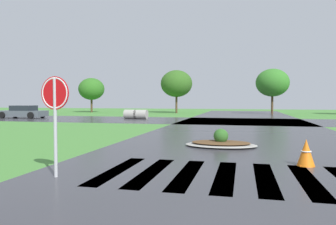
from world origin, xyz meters
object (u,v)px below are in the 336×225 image
stop_sign (55,103)px  car_blue_compact (23,112)px  traffic_cone (306,153)px  median_island (221,143)px  drainage_pipe_stack (136,114)px

stop_sign → car_blue_compact: bearing=136.4°
stop_sign → traffic_cone: 6.57m
median_island → car_blue_compact: size_ratio=0.59×
car_blue_compact → traffic_cone: bearing=140.2°
stop_sign → traffic_cone: stop_sign is taller
median_island → car_blue_compact: 25.18m
stop_sign → median_island: 6.88m
median_island → stop_sign: bearing=-120.3°
stop_sign → traffic_cone: size_ratio=3.19×
drainage_pipe_stack → traffic_cone: (11.45, -19.16, -0.08)m
stop_sign → median_island: size_ratio=0.85×
stop_sign → drainage_pipe_stack: stop_sign is taller
car_blue_compact → drainage_pipe_stack: bearing=-175.7°
car_blue_compact → drainage_pipe_stack: car_blue_compact is taller
stop_sign → drainage_pipe_stack: size_ratio=1.04×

